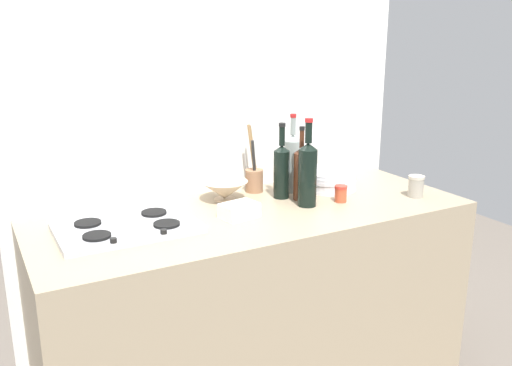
{
  "coord_description": "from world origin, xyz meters",
  "views": [
    {
      "loc": [
        -1.02,
        -1.89,
        1.62
      ],
      "look_at": [
        0.0,
        0.0,
        1.02
      ],
      "focal_mm": 38.59,
      "sensor_mm": 36.0,
      "label": 1
    }
  ],
  "objects": [
    {
      "name": "counter_block",
      "position": [
        0.0,
        0.0,
        0.45
      ],
      "size": [
        1.8,
        0.7,
        0.9
      ],
      "primitive_type": "cube",
      "color": "tan",
      "rests_on": "ground"
    },
    {
      "name": "backsplash_panel",
      "position": [
        0.0,
        0.38,
        1.06
      ],
      "size": [
        1.9,
        0.06,
        2.12
      ],
      "primitive_type": "cube",
      "color": "white",
      "rests_on": "ground"
    },
    {
      "name": "stovetop_hob",
      "position": [
        -0.53,
        0.02,
        0.91
      ],
      "size": [
        0.51,
        0.33,
        0.04
      ],
      "color": "#B2B2B7",
      "rests_on": "counter_block"
    },
    {
      "name": "plate_stack",
      "position": [
        0.45,
        0.12,
        0.94
      ],
      "size": [
        0.25,
        0.25,
        0.09
      ],
      "color": "white",
      "rests_on": "counter_block"
    },
    {
      "name": "wine_bottle_leftmost",
      "position": [
        0.22,
        -0.04,
        1.04
      ],
      "size": [
        0.08,
        0.08,
        0.37
      ],
      "color": "black",
      "rests_on": "counter_block"
    },
    {
      "name": "wine_bottle_mid_left",
      "position": [
        0.19,
        0.11,
        1.03
      ],
      "size": [
        0.07,
        0.07,
        0.33
      ],
      "color": "black",
      "rests_on": "counter_block"
    },
    {
      "name": "wine_bottle_mid_right",
      "position": [
        0.28,
        0.17,
        1.04
      ],
      "size": [
        0.08,
        0.08,
        0.36
      ],
      "color": "gray",
      "rests_on": "counter_block"
    },
    {
      "name": "wine_bottle_rightmost",
      "position": [
        0.25,
        0.05,
        1.02
      ],
      "size": [
        0.07,
        0.07,
        0.32
      ],
      "color": "#472314",
      "rests_on": "counter_block"
    },
    {
      "name": "mixing_bowl",
      "position": [
        -0.05,
        0.19,
        0.95
      ],
      "size": [
        0.2,
        0.2,
        0.09
      ],
      "color": "beige",
      "rests_on": "counter_block"
    },
    {
      "name": "butter_dish",
      "position": [
        -0.1,
        -0.04,
        0.93
      ],
      "size": [
        0.16,
        0.13,
        0.06
      ],
      "primitive_type": "cube",
      "rotation": [
        0.0,
        0.0,
        0.18
      ],
      "color": "white",
      "rests_on": "counter_block"
    },
    {
      "name": "utensil_crock",
      "position": [
        0.13,
        0.25,
        0.97
      ],
      "size": [
        0.08,
        0.08,
        0.31
      ],
      "color": "#996B4C",
      "rests_on": "counter_block"
    },
    {
      "name": "condiment_jar_front",
      "position": [
        0.72,
        -0.16,
        0.95
      ],
      "size": [
        0.07,
        0.07,
        0.1
      ],
      "color": "#9E998C",
      "rests_on": "counter_block"
    },
    {
      "name": "condiment_jar_rear",
      "position": [
        0.38,
        -0.06,
        0.94
      ],
      "size": [
        0.05,
        0.05,
        0.07
      ],
      "color": "#C64C2D",
      "rests_on": "counter_block"
    }
  ]
}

